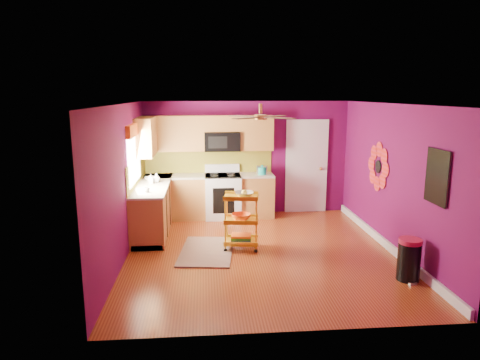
{
  "coord_description": "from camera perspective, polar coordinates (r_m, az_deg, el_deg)",
  "views": [
    {
      "loc": [
        -0.93,
        -6.87,
        2.67
      ],
      "look_at": [
        -0.32,
        0.4,
        1.18
      ],
      "focal_mm": 32.0,
      "sensor_mm": 36.0,
      "label": 1
    }
  ],
  "objects": [
    {
      "name": "panel_door",
      "position": [
        9.75,
        8.84,
        1.66
      ],
      "size": [
        0.95,
        0.11,
        2.15
      ],
      "color": "white",
      "rests_on": "ground"
    },
    {
      "name": "room_envelope",
      "position": [
        7.01,
        3.14,
        2.99
      ],
      "size": [
        4.54,
        5.04,
        2.52
      ],
      "color": "#5F0A48",
      "rests_on": "ground"
    },
    {
      "name": "teal_kettle",
      "position": [
        9.26,
        2.96,
        1.26
      ],
      "size": [
        0.18,
        0.18,
        0.21
      ],
      "color": "#15A295",
      "rests_on": "lower_cabinets"
    },
    {
      "name": "rolling_cart",
      "position": [
        7.4,
        0.22,
        -5.18
      ],
      "size": [
        0.64,
        0.5,
        1.06
      ],
      "color": "yellow",
      "rests_on": "ground"
    },
    {
      "name": "ceiling_fan",
      "position": [
        7.14,
        2.76,
        8.46
      ],
      "size": [
        1.01,
        1.01,
        0.26
      ],
      "color": "#BF8C3F",
      "rests_on": "ground"
    },
    {
      "name": "counter_cup",
      "position": [
        7.77,
        -12.33,
        -1.29
      ],
      "size": [
        0.11,
        0.11,
        0.09
      ],
      "primitive_type": "imported",
      "color": "white",
      "rests_on": "lower_cabinets"
    },
    {
      "name": "trash_can",
      "position": [
        6.74,
        21.6,
        -9.84
      ],
      "size": [
        0.4,
        0.4,
        0.62
      ],
      "color": "black",
      "rests_on": "ground"
    },
    {
      "name": "toaster",
      "position": [
        9.3,
        2.92,
        1.35
      ],
      "size": [
        0.22,
        0.15,
        0.18
      ],
      "primitive_type": "cube",
      "color": "beige",
      "rests_on": "lower_cabinets"
    },
    {
      "name": "soap_bottle_b",
      "position": [
        8.59,
        -11.07,
        0.31
      ],
      "size": [
        0.15,
        0.15,
        0.19
      ],
      "primitive_type": "imported",
      "color": "white",
      "rests_on": "lower_cabinets"
    },
    {
      "name": "electric_range",
      "position": [
        9.31,
        -2.3,
        -2.08
      ],
      "size": [
        0.76,
        0.66,
        1.13
      ],
      "color": "white",
      "rests_on": "ground"
    },
    {
      "name": "soap_bottle_a",
      "position": [
        8.48,
        -11.81,
        0.17
      ],
      "size": [
        0.09,
        0.09,
        0.2
      ],
      "primitive_type": "imported",
      "color": "#EA3F72",
      "rests_on": "lower_cabinets"
    },
    {
      "name": "lower_cabinets",
      "position": [
        8.98,
        -7.29,
        -3.0
      ],
      "size": [
        2.81,
        2.31,
        0.94
      ],
      "color": "#975F29",
      "rests_on": "ground"
    },
    {
      "name": "upper_cabinetry",
      "position": [
        9.08,
        -6.75,
        5.94
      ],
      "size": [
        2.8,
        2.3,
        1.26
      ],
      "color": "#975F29",
      "rests_on": "ground"
    },
    {
      "name": "counter_dish",
      "position": [
        8.78,
        -11.67,
        0.15
      ],
      "size": [
        0.29,
        0.29,
        0.07
      ],
      "primitive_type": "imported",
      "color": "white",
      "rests_on": "lower_cabinets"
    },
    {
      "name": "shag_rug",
      "position": [
        7.45,
        -4.45,
        -9.43
      ],
      "size": [
        1.03,
        1.51,
        0.02
      ],
      "primitive_type": "cube",
      "rotation": [
        0.0,
        0.0,
        -0.12
      ],
      "color": "black",
      "rests_on": "ground"
    },
    {
      "name": "ground",
      "position": [
        7.43,
        2.79,
        -9.57
      ],
      "size": [
        5.0,
        5.0,
        0.0
      ],
      "primitive_type": "plane",
      "color": "maroon",
      "rests_on": "ground"
    },
    {
      "name": "left_window",
      "position": [
        8.07,
        -13.96,
        4.54
      ],
      "size": [
        0.08,
        1.35,
        1.08
      ],
      "color": "white",
      "rests_on": "ground"
    },
    {
      "name": "right_wall_art",
      "position": [
        7.35,
        20.75,
        1.17
      ],
      "size": [
        0.04,
        2.74,
        1.04
      ],
      "color": "black",
      "rests_on": "ground"
    }
  ]
}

